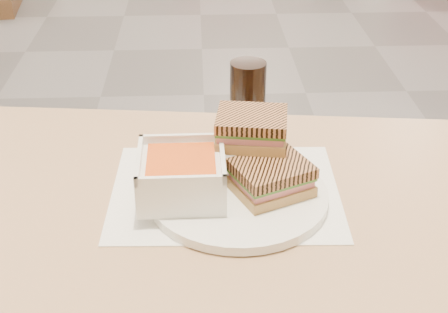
{
  "coord_description": "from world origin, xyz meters",
  "views": [
    {
      "loc": [
        -0.03,
        -2.83,
        1.31
      ],
      "look_at": [
        0.01,
        -2.0,
        0.82
      ],
      "focal_mm": 51.18,
      "sensor_mm": 36.0,
      "label": 1
    }
  ],
  "objects_px": {
    "main_table": "(243,277)",
    "soup_bowl": "(182,176)",
    "panini_lower": "(271,178)",
    "plate": "(238,196)",
    "cola_glass": "(248,99)"
  },
  "relations": [
    {
      "from": "main_table",
      "to": "soup_bowl",
      "type": "distance_m",
      "value": 0.19
    },
    {
      "from": "plate",
      "to": "cola_glass",
      "type": "distance_m",
      "value": 0.23
    },
    {
      "from": "plate",
      "to": "soup_bowl",
      "type": "bearing_deg",
      "value": -178.99
    },
    {
      "from": "soup_bowl",
      "to": "panini_lower",
      "type": "relative_size",
      "value": 0.95
    },
    {
      "from": "panini_lower",
      "to": "cola_glass",
      "type": "relative_size",
      "value": 1.0
    },
    {
      "from": "plate",
      "to": "cola_glass",
      "type": "height_order",
      "value": "cola_glass"
    },
    {
      "from": "soup_bowl",
      "to": "panini_lower",
      "type": "bearing_deg",
      "value": 0.27
    },
    {
      "from": "plate",
      "to": "cola_glass",
      "type": "xyz_separation_m",
      "value": [
        0.03,
        0.22,
        0.06
      ]
    },
    {
      "from": "plate",
      "to": "soup_bowl",
      "type": "relative_size",
      "value": 2.11
    },
    {
      "from": "cola_glass",
      "to": "soup_bowl",
      "type": "bearing_deg",
      "value": -117.38
    },
    {
      "from": "soup_bowl",
      "to": "plate",
      "type": "bearing_deg",
      "value": 1.01
    },
    {
      "from": "main_table",
      "to": "plate",
      "type": "relative_size",
      "value": 4.59
    },
    {
      "from": "panini_lower",
      "to": "plate",
      "type": "bearing_deg",
      "value": 178.97
    },
    {
      "from": "soup_bowl",
      "to": "cola_glass",
      "type": "relative_size",
      "value": 0.95
    },
    {
      "from": "main_table",
      "to": "soup_bowl",
      "type": "relative_size",
      "value": 9.68
    }
  ]
}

